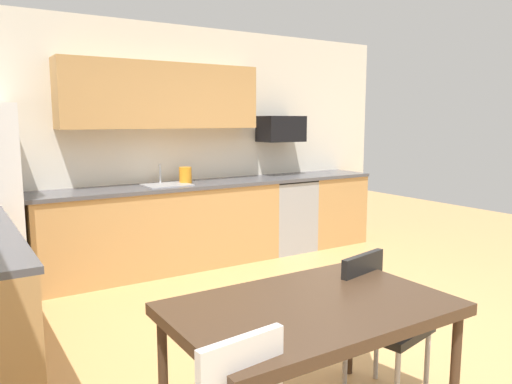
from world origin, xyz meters
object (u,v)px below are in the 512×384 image
object	(u,v)px
microwave	(281,129)
dining_table	(311,315)
chair_near_table	(377,315)
kettle	(185,176)
oven_range	(285,214)

from	to	relation	value
microwave	dining_table	distance (m)	3.98
dining_table	chair_near_table	xyz separation A→B (m)	(0.59, 0.11, -0.17)
dining_table	chair_near_table	distance (m)	0.62
microwave	kettle	xyz separation A→B (m)	(-1.34, -0.05, -0.51)
microwave	dining_table	size ratio (longest dim) A/B	0.39
oven_range	microwave	world-z (taller)	microwave
oven_range	dining_table	xyz separation A→B (m)	(-2.11, -3.16, 0.22)
oven_range	chair_near_table	distance (m)	3.41
microwave	chair_near_table	distance (m)	3.64
oven_range	dining_table	distance (m)	3.81
microwave	kettle	world-z (taller)	microwave
chair_near_table	kettle	size ratio (longest dim) A/B	4.25
microwave	oven_range	bearing A→B (deg)	-90.00
microwave	kettle	distance (m)	1.43
oven_range	microwave	bearing A→B (deg)	90.00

